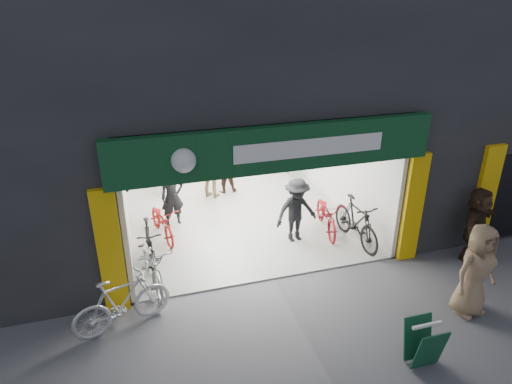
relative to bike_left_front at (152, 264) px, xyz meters
name	(u,v)px	position (x,y,z in m)	size (l,w,h in m)	color
ground	(273,280)	(2.50, -0.60, -0.51)	(60.00, 60.00, 0.00)	#56565B
building	(250,45)	(3.41, 4.39, 3.81)	(17.00, 10.27, 8.00)	#232326
bike_left_front	(152,264)	(0.00, 0.00, 0.00)	(0.67, 1.93, 1.02)	#AAABAF
bike_left_midfront	(149,246)	(0.00, 0.67, 0.04)	(0.51, 1.81, 1.09)	black
bike_left_midback	(162,221)	(0.41, 1.94, -0.06)	(0.60, 1.72, 0.90)	maroon
bike_left_back	(160,171)	(0.70, 5.18, 0.04)	(0.51, 1.82, 1.09)	silver
bike_right_front	(356,222)	(4.93, 0.32, 0.08)	(0.55, 1.95, 1.17)	black
bike_right_mid	(327,215)	(4.50, 1.06, -0.03)	(0.63, 1.81, 0.95)	maroon
bike_right_back	(283,156)	(4.84, 5.39, 0.04)	(0.51, 1.82, 1.09)	silver
parked_bike	(122,303)	(-0.65, -1.23, 0.05)	(0.52, 1.86, 1.12)	silver
customer_a	(172,196)	(0.76, 2.53, 0.33)	(0.61, 0.40, 1.67)	black
customer_b	(225,170)	(2.54, 4.20, 0.25)	(0.73, 0.57, 1.51)	#382119
customer_c	(296,211)	(3.55, 0.81, 0.34)	(1.09, 0.63, 1.69)	black
customer_d	(211,171)	(2.07, 3.90, 0.37)	(1.03, 0.43, 1.76)	#917F54
pedestrian_near	(476,271)	(5.80, -2.69, 0.44)	(0.93, 0.60, 1.90)	#8B6F51
pedestrian_far	(476,224)	(7.21, -1.05, 0.37)	(1.64, 0.52, 1.77)	#322216
sandwich_board	(424,343)	(4.11, -3.60, -0.06)	(0.55, 0.54, 0.81)	#104328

